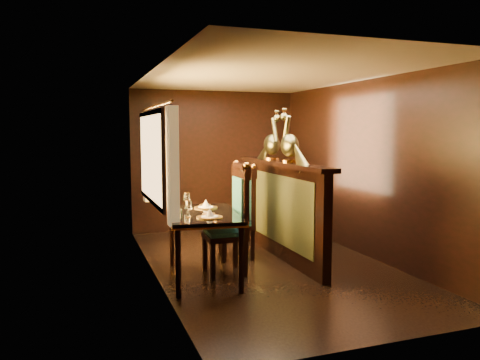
% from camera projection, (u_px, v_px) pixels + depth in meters
% --- Properties ---
extents(ground, '(5.00, 5.00, 0.00)m').
position_uv_depth(ground, '(268.00, 264.00, 6.27)').
color(ground, black).
rests_on(ground, ground).
extents(room_shell, '(3.04, 5.04, 2.52)m').
position_uv_depth(room_shell, '(262.00, 146.00, 6.09)').
color(room_shell, black).
rests_on(room_shell, ground).
extents(partition, '(0.26, 2.70, 1.36)m').
position_uv_depth(partition, '(281.00, 207.00, 6.58)').
color(partition, black).
rests_on(partition, ground).
extents(dining_table, '(1.01, 1.47, 1.01)m').
position_uv_depth(dining_table, '(203.00, 219.00, 5.61)').
color(dining_table, black).
rests_on(dining_table, ground).
extents(chair_left, '(0.52, 0.56, 1.41)m').
position_uv_depth(chair_left, '(234.00, 215.00, 5.86)').
color(chair_left, black).
rests_on(chair_left, ground).
extents(chair_right, '(0.54, 0.56, 1.34)m').
position_uv_depth(chair_right, '(245.00, 208.00, 6.58)').
color(chair_right, black).
rests_on(chair_right, ground).
extents(peacock_left, '(0.23, 0.62, 0.73)m').
position_uv_depth(peacock_left, '(290.00, 135.00, 6.24)').
color(peacock_left, '#184A37').
rests_on(peacock_left, partition).
extents(peacock_right, '(0.23, 0.60, 0.72)m').
position_uv_depth(peacock_right, '(272.00, 136.00, 6.81)').
color(peacock_right, '#184A37').
rests_on(peacock_right, partition).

